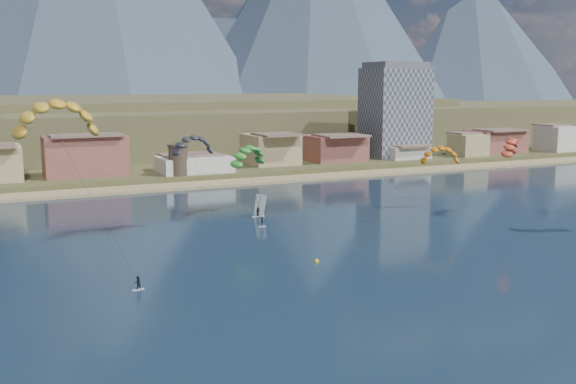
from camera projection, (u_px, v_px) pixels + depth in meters
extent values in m
plane|color=black|center=(402.00, 315.00, 78.66)|extent=(2400.00, 2400.00, 0.00)
cube|color=tan|center=(169.00, 187.00, 173.39)|extent=(2200.00, 12.00, 0.90)
cube|color=brown|center=(33.00, 114.00, 579.36)|extent=(2200.00, 900.00, 4.00)
cube|color=brown|center=(190.00, 123.00, 290.49)|extent=(320.00, 150.00, 15.00)
cone|color=#2E3B4E|center=(467.00, 20.00, 1065.67)|extent=(340.00, 340.00, 250.00)
cone|color=#2E3B4E|center=(561.00, 34.00, 1168.79)|extent=(320.00, 320.00, 220.00)
cube|color=#2E3B4E|center=(10.00, 59.00, 874.03)|extent=(2000.00, 200.00, 110.00)
cube|color=gray|center=(395.00, 113.00, 225.77)|extent=(20.00, 16.00, 30.00)
cube|color=#59595E|center=(396.00, 65.00, 223.15)|extent=(18.00, 14.40, 2.00)
cylinder|color=#47382D|center=(178.00, 161.00, 181.69)|extent=(5.20, 5.20, 8.00)
cylinder|color=#47382D|center=(178.00, 145.00, 180.99)|extent=(5.82, 5.82, 0.60)
cube|color=silver|center=(138.00, 290.00, 88.14)|extent=(1.64, 0.71, 0.11)
imported|color=black|center=(138.00, 283.00, 87.98)|extent=(0.98, 0.82, 1.83)
cylinder|color=#262626|center=(96.00, 206.00, 90.69)|extent=(0.05, 0.05, 24.29)
cube|color=silver|center=(262.00, 226.00, 126.74)|extent=(1.56, 0.72, 0.10)
imported|color=black|center=(262.00, 222.00, 126.59)|extent=(1.22, 0.84, 1.73)
cylinder|color=#262626|center=(255.00, 192.00, 131.90)|extent=(0.05, 0.05, 15.82)
cylinder|color=#262626|center=(201.00, 195.00, 119.19)|extent=(0.04, 0.04, 16.12)
cylinder|color=#262626|center=(451.00, 188.00, 140.72)|extent=(0.04, 0.04, 12.63)
cylinder|color=#262626|center=(522.00, 187.00, 133.44)|extent=(0.04, 0.04, 14.62)
cube|color=silver|center=(258.00, 216.00, 136.22)|extent=(2.64, 1.22, 0.13)
imported|color=black|center=(258.00, 212.00, 136.06)|extent=(0.99, 0.75, 1.83)
cube|color=white|center=(260.00, 205.00, 136.03)|extent=(1.51, 2.90, 4.37)
sphere|color=yellow|center=(317.00, 261.00, 101.74)|extent=(0.74, 0.74, 0.74)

